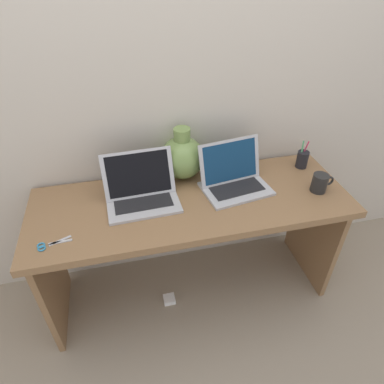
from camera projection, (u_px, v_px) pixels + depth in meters
ground_plane at (192, 288)px, 2.14m from camera, size 6.00×6.00×0.00m
back_wall at (177, 87)px, 1.68m from camera, size 4.40×0.04×2.40m
desk at (192, 221)px, 1.80m from camera, size 1.64×0.58×0.72m
laptop_left at (141, 189)px, 1.68m from camera, size 0.37×0.28×0.24m
laptop_right at (233, 176)px, 1.77m from camera, size 0.38×0.30×0.24m
green_vase at (182, 157)px, 1.81m from camera, size 0.24×0.24×0.29m
coffee_mug at (320, 183)px, 1.74m from camera, size 0.12×0.08×0.10m
pen_cup at (302, 159)px, 1.93m from camera, size 0.07×0.07×0.17m
scissors at (48, 245)px, 1.45m from camera, size 0.15×0.07×0.01m
power_brick at (169, 299)px, 2.06m from camera, size 0.07×0.07×0.03m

